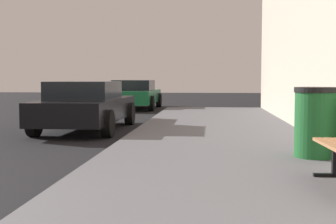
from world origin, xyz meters
TOP-DOWN VIEW (x-y plane):
  - trash_bin at (5.36, 3.92)m, footprint 0.65×0.65m
  - car_black at (0.58, 8.47)m, footprint 1.95×4.55m
  - car_green at (0.45, 16.96)m, footprint 2.04×4.51m

SIDE VIEW (x-z plane):
  - car_black at x=0.58m, z-range 0.01..1.28m
  - car_green at x=0.45m, z-range 0.01..1.28m
  - trash_bin at x=5.36m, z-range 0.15..1.22m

